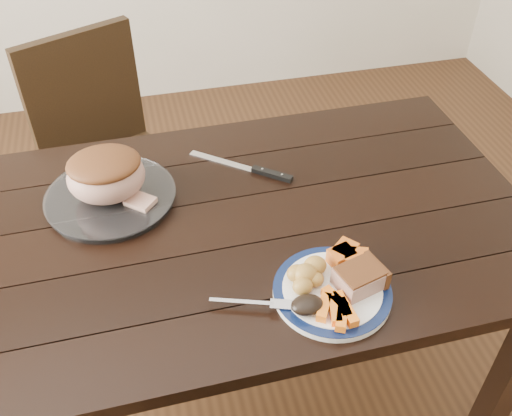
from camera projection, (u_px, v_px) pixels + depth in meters
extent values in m
plane|color=#472B16|center=(232.00, 383.00, 1.95)|extent=(4.00, 4.00, 0.00)
cube|color=black|center=(224.00, 228.00, 1.46)|extent=(1.61, 0.92, 0.04)
cube|color=black|center=(511.00, 372.00, 1.58)|extent=(0.07, 0.07, 0.71)
cube|color=black|center=(397.00, 203.00, 2.11)|extent=(0.07, 0.07, 0.71)
cube|color=black|center=(122.00, 177.00, 2.08)|extent=(0.56, 0.56, 0.04)
cube|color=black|center=(84.00, 95.00, 2.03)|extent=(0.40, 0.21, 0.46)
cube|color=black|center=(148.00, 183.00, 2.42)|extent=(0.04, 0.04, 0.43)
cube|color=black|center=(195.00, 229.00, 2.21)|extent=(0.04, 0.04, 0.43)
cube|color=black|center=(68.00, 219.00, 2.25)|extent=(0.04, 0.04, 0.43)
cube|color=black|center=(112.00, 272.00, 2.04)|extent=(0.04, 0.04, 0.43)
cylinder|color=white|center=(332.00, 292.00, 1.27)|extent=(0.26, 0.26, 0.02)
torus|color=#0C183D|center=(332.00, 289.00, 1.26)|extent=(0.26, 0.26, 0.02)
cylinder|color=white|center=(111.00, 198.00, 1.51)|extent=(0.33, 0.33, 0.02)
cube|color=tan|center=(359.00, 278.00, 1.25)|extent=(0.12, 0.10, 0.04)
ellipsoid|color=gold|center=(303.00, 286.00, 1.24)|extent=(0.05, 0.04, 0.04)
ellipsoid|color=gold|center=(305.00, 274.00, 1.26)|extent=(0.06, 0.05, 0.05)
ellipsoid|color=gold|center=(315.00, 279.00, 1.26)|extent=(0.04, 0.03, 0.03)
ellipsoid|color=gold|center=(297.00, 273.00, 1.27)|extent=(0.05, 0.04, 0.04)
ellipsoid|color=gold|center=(315.00, 266.00, 1.28)|extent=(0.05, 0.05, 0.04)
cube|color=orange|center=(347.00, 312.00, 1.20)|extent=(0.03, 0.07, 0.02)
cube|color=orange|center=(324.00, 307.00, 1.21)|extent=(0.05, 0.07, 0.02)
cube|color=orange|center=(342.00, 306.00, 1.21)|extent=(0.02, 0.07, 0.02)
cube|color=orange|center=(342.00, 317.00, 1.19)|extent=(0.05, 0.07, 0.02)
cube|color=orange|center=(335.00, 311.00, 1.20)|extent=(0.04, 0.07, 0.02)
cube|color=orange|center=(335.00, 299.00, 1.22)|extent=(0.04, 0.07, 0.02)
cube|color=orange|center=(356.00, 259.00, 1.30)|extent=(0.07, 0.06, 0.04)
cube|color=orange|center=(345.00, 252.00, 1.32)|extent=(0.07, 0.07, 0.04)
cube|color=orange|center=(341.00, 257.00, 1.31)|extent=(0.07, 0.06, 0.04)
ellipsoid|color=black|center=(307.00, 305.00, 1.21)|extent=(0.07, 0.05, 0.03)
cube|color=silver|center=(241.00, 302.00, 1.23)|extent=(0.14, 0.05, 0.00)
cube|color=silver|center=(281.00, 305.00, 1.23)|extent=(0.05, 0.04, 0.00)
ellipsoid|color=tan|center=(106.00, 176.00, 1.46)|extent=(0.20, 0.17, 0.13)
cube|color=tan|center=(140.00, 202.00, 1.47)|extent=(0.09, 0.09, 0.02)
cube|color=silver|center=(221.00, 161.00, 1.65)|extent=(0.17, 0.14, 0.00)
cube|color=black|center=(272.00, 174.00, 1.59)|extent=(0.11, 0.09, 0.01)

